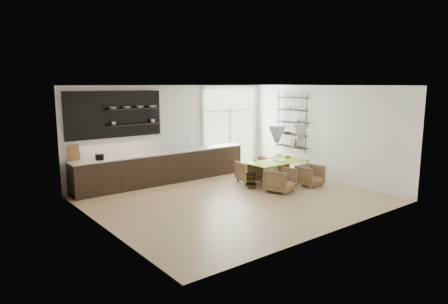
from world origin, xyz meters
TOP-DOWN VIEW (x-y plane):
  - room at (0.58, 1.10)m, footprint 7.02×6.01m
  - kitchen_run at (-0.69, 2.69)m, footprint 5.54×0.69m
  - right_shelving at (3.36, 1.17)m, footprint 0.26×1.22m
  - dining_table at (1.99, 0.45)m, footprint 1.90×0.88m
  - armchair_back_left at (1.50, 1.15)m, footprint 0.83×0.85m
  - armchair_back_right at (2.55, 1.20)m, footprint 0.90×0.92m
  - armchair_front_left at (1.40, -0.22)m, footprint 0.88×0.89m
  - armchair_front_right at (2.57, -0.28)m, footprint 0.68×0.70m
  - wire_stool at (1.01, 0.56)m, footprint 0.33×0.33m
  - table_book at (1.91, 0.41)m, footprint 0.23×0.31m
  - table_bowl at (2.59, 0.63)m, footprint 0.23×0.23m

SIDE VIEW (x-z plane):
  - wire_stool at x=1.01m, z-range 0.06..0.48m
  - armchair_front_right at x=2.57m, z-range 0.00..0.61m
  - armchair_back_left at x=1.50m, z-range 0.00..0.64m
  - armchair_front_left at x=1.40m, z-range 0.00..0.65m
  - armchair_back_right at x=2.55m, z-range 0.00..0.70m
  - kitchen_run at x=-0.69m, z-range -0.78..1.97m
  - dining_table at x=1.99m, z-range 0.30..0.98m
  - table_book at x=1.91m, z-range 0.69..0.72m
  - table_bowl at x=2.59m, z-range 0.69..0.75m
  - room at x=0.58m, z-range 0.00..2.92m
  - right_shelving at x=3.36m, z-range 0.70..2.60m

